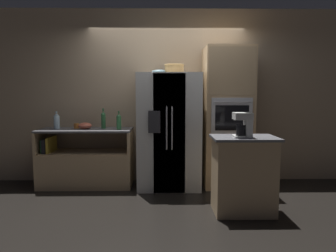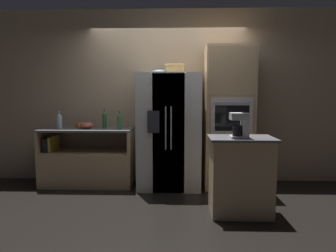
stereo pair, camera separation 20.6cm
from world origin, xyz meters
name	(u,v)px [view 1 (the left image)]	position (x,y,z in m)	size (l,w,h in m)	color
ground_plane	(167,187)	(0.00, 0.00, 0.00)	(20.00, 20.00, 0.00)	black
wall_back	(167,97)	(0.00, 0.44, 1.40)	(12.00, 0.06, 2.80)	tan
counter_left	(86,165)	(-1.28, 0.11, 0.32)	(1.42, 0.59, 0.90)	tan
refrigerator	(169,131)	(0.03, 0.04, 0.87)	(0.95, 0.76, 1.75)	silver
wall_oven	(227,117)	(0.93, 0.09, 1.08)	(0.72, 0.69, 2.15)	tan
island_counter	(243,175)	(0.91, -1.00, 0.47)	(0.77, 0.52, 0.93)	tan
wicker_basket	(174,69)	(0.11, 0.11, 1.82)	(0.31, 0.31, 0.15)	tan
fruit_bowl	(159,72)	(-0.12, 0.13, 1.78)	(0.23, 0.23, 0.07)	#668C99
bottle_tall	(119,121)	(-0.73, 0.02, 1.02)	(0.07, 0.07, 0.28)	#33723F
bottle_short	(57,121)	(-1.72, 0.13, 1.02)	(0.09, 0.09, 0.27)	silver
bottle_wide	(103,120)	(-1.00, 0.18, 1.04)	(0.07, 0.07, 0.32)	#33723F
mug	(77,126)	(-1.43, 0.20, 0.94)	(0.11, 0.08, 0.08)	orange
mixing_bowl	(85,126)	(-1.27, 0.12, 0.95)	(0.20, 0.20, 0.10)	#DB664C
coffee_maker	(244,124)	(0.89, -1.06, 1.09)	(0.20, 0.19, 0.29)	white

